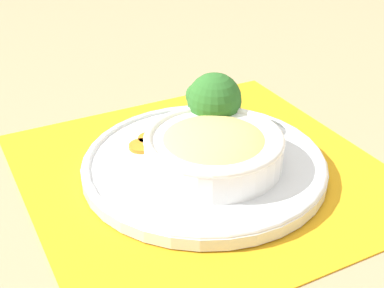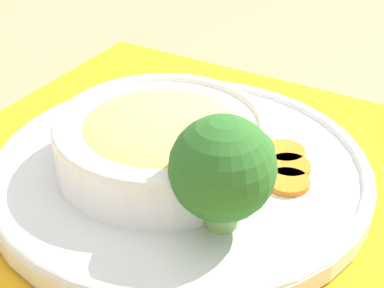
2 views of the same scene
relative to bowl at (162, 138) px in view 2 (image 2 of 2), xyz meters
name	(u,v)px [view 2 (image 2 of 2)]	position (x,y,z in m)	size (l,w,h in m)	color
ground_plane	(181,185)	(-0.01, 0.01, -0.05)	(4.00, 4.00, 0.00)	tan
placemat	(181,183)	(-0.01, 0.01, -0.04)	(0.52, 0.52, 0.00)	orange
plate	(181,171)	(-0.01, 0.01, -0.03)	(0.33, 0.33, 0.02)	silver
bowl	(162,138)	(0.00, 0.00, 0.00)	(0.18, 0.18, 0.05)	white
broccoli_floret	(223,168)	(0.03, 0.09, 0.02)	(0.08, 0.08, 0.09)	#84AD5B
carrot_slice_near	(288,182)	(-0.04, 0.10, -0.02)	(0.04, 0.04, 0.01)	orange
carrot_slice_middle	(289,167)	(-0.06, 0.09, -0.02)	(0.04, 0.04, 0.01)	orange
carrot_slice_far	(284,152)	(-0.08, 0.07, -0.02)	(0.04, 0.04, 0.01)	orange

